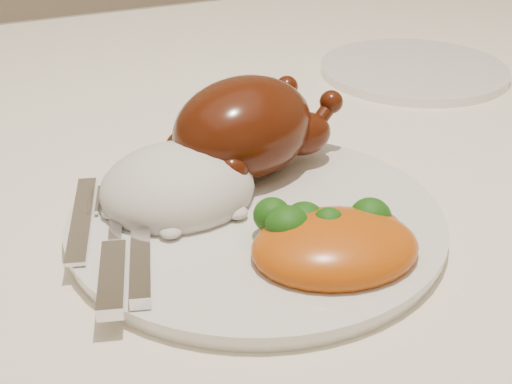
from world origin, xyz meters
name	(u,v)px	position (x,y,z in m)	size (l,w,h in m)	color
dining_table	(194,233)	(0.00, 0.00, 0.67)	(1.60, 0.90, 0.76)	brown
tablecloth	(190,170)	(0.00, 0.00, 0.74)	(1.73, 1.03, 0.18)	white
dinner_plate	(256,222)	(-0.01, -0.17, 0.77)	(0.28, 0.28, 0.01)	white
side_plate	(414,70)	(0.31, 0.07, 0.77)	(0.22, 0.22, 0.01)	white
roast_chicken	(247,127)	(0.02, -0.10, 0.82)	(0.17, 0.14, 0.08)	#4A1807
rice_mound	(178,188)	(-0.05, -0.12, 0.79)	(0.13, 0.12, 0.06)	white
mac_and_cheese	(336,241)	(0.02, -0.24, 0.79)	(0.13, 0.12, 0.05)	#D2570D
cutlery	(115,252)	(-0.12, -0.18, 0.79)	(0.07, 0.19, 0.01)	silver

